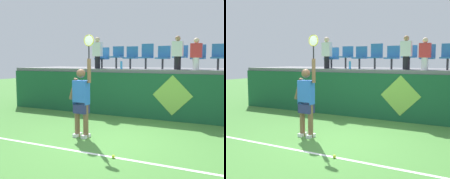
% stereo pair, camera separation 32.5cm
% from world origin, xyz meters
% --- Properties ---
extents(ground_plane, '(40.00, 40.00, 0.00)m').
position_xyz_m(ground_plane, '(0.00, 0.00, 0.00)').
color(ground_plane, '#478438').
extents(court_back_wall, '(11.36, 0.20, 1.50)m').
position_xyz_m(court_back_wall, '(0.00, 2.93, 0.75)').
color(court_back_wall, '#195633').
rests_on(court_back_wall, ground_plane).
extents(spectator_platform, '(11.36, 2.90, 0.12)m').
position_xyz_m(spectator_platform, '(0.00, 4.33, 1.56)').
color(spectator_platform, slate).
rests_on(spectator_platform, court_back_wall).
extents(court_baseline_stripe, '(10.22, 0.08, 0.01)m').
position_xyz_m(court_baseline_stripe, '(0.00, -0.93, 0.00)').
color(court_baseline_stripe, white).
rests_on(court_baseline_stripe, ground_plane).
extents(tennis_player, '(0.75, 0.28, 2.52)m').
position_xyz_m(tennis_player, '(-0.73, 0.05, 0.95)').
color(tennis_player, white).
rests_on(tennis_player, ground_plane).
extents(tennis_ball, '(0.07, 0.07, 0.07)m').
position_xyz_m(tennis_ball, '(0.63, -0.96, 0.03)').
color(tennis_ball, '#D1E533').
rests_on(tennis_ball, ground_plane).
extents(water_bottle, '(0.07, 0.07, 0.27)m').
position_xyz_m(water_bottle, '(-0.97, 2.99, 1.75)').
color(water_bottle, '#338CE5').
rests_on(water_bottle, spectator_platform).
extents(stadium_chair_0, '(0.44, 0.42, 0.80)m').
position_xyz_m(stadium_chair_0, '(-2.08, 3.72, 2.05)').
color(stadium_chair_0, '#38383D').
rests_on(stadium_chair_0, spectator_platform).
extents(stadium_chair_1, '(0.44, 0.42, 0.82)m').
position_xyz_m(stadium_chair_1, '(-1.47, 3.71, 2.09)').
color(stadium_chair_1, '#38383D').
rests_on(stadium_chair_1, spectator_platform).
extents(stadium_chair_2, '(0.44, 0.42, 0.81)m').
position_xyz_m(stadium_chair_2, '(-0.91, 3.72, 2.07)').
color(stadium_chair_2, '#38383D').
rests_on(stadium_chair_2, spectator_platform).
extents(stadium_chair_3, '(0.44, 0.42, 0.89)m').
position_xyz_m(stadium_chair_3, '(-0.32, 3.72, 2.10)').
color(stadium_chair_3, '#38383D').
rests_on(stadium_chair_3, spectator_platform).
extents(stadium_chair_4, '(0.44, 0.42, 0.80)m').
position_xyz_m(stadium_chair_4, '(0.29, 3.72, 2.06)').
color(stadium_chair_4, '#38383D').
rests_on(stadium_chair_4, spectator_platform).
extents(stadium_chair_5, '(0.44, 0.42, 0.80)m').
position_xyz_m(stadium_chair_5, '(0.88, 3.71, 2.08)').
color(stadium_chair_5, '#38383D').
rests_on(stadium_chair_5, spectator_platform).
extents(stadium_chair_6, '(0.44, 0.42, 0.82)m').
position_xyz_m(stadium_chair_6, '(1.46, 3.72, 2.06)').
color(stadium_chair_6, '#38383D').
rests_on(stadium_chair_6, spectator_platform).
extents(stadium_chair_7, '(0.44, 0.42, 0.83)m').
position_xyz_m(stadium_chair_7, '(2.08, 3.72, 2.07)').
color(stadium_chair_7, '#38383D').
rests_on(stadium_chair_7, spectator_platform).
extents(spectator_0, '(0.34, 0.20, 1.08)m').
position_xyz_m(spectator_0, '(0.88, 3.26, 2.17)').
color(spectator_0, black).
rests_on(spectator_0, spectator_platform).
extents(spectator_1, '(0.34, 0.20, 1.15)m').
position_xyz_m(spectator_1, '(-2.08, 3.30, 2.22)').
color(spectator_1, black).
rests_on(spectator_1, spectator_platform).
extents(spectator_2, '(0.34, 0.20, 1.00)m').
position_xyz_m(spectator_2, '(1.46, 3.26, 2.13)').
color(spectator_2, white).
rests_on(spectator_2, spectator_platform).
extents(wall_signage_mount, '(1.27, 0.01, 1.46)m').
position_xyz_m(wall_signage_mount, '(0.85, 2.82, 0.00)').
color(wall_signage_mount, '#195633').
rests_on(wall_signage_mount, ground_plane).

